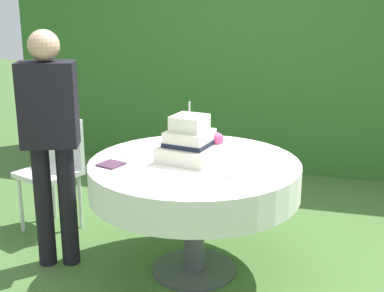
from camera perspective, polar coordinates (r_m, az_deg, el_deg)
The scene contains 10 objects.
ground_plane at distance 3.71m, azimuth 0.25°, elevation -13.16°, with size 20.00×20.00×0.00m, color #476B33.
foliage_hedge at distance 5.71m, azimuth 6.79°, elevation 8.91°, with size 5.18×0.57×2.22m, color #336628.
cake_table at distance 3.44m, azimuth 0.26°, elevation -3.53°, with size 1.36×1.36×0.77m.
wedding_cake at distance 3.40m, azimuth -0.17°, elevation 0.35°, with size 0.40×0.40×0.38m.
serving_plate_near at distance 3.51m, azimuth -6.46°, elevation -1.12°, with size 0.10×0.10×0.01m, color white.
serving_plate_far at distance 3.16m, azimuth 4.70°, elevation -3.06°, with size 0.15×0.15×0.01m, color white.
serving_plate_left at distance 3.90m, azimuth 1.15°, elevation 0.75°, with size 0.14×0.14×0.01m, color white.
napkin_stack at distance 3.37m, azimuth -8.67°, elevation -1.96°, with size 0.14×0.14×0.01m, color #4C2D47.
garden_chair at distance 4.29m, azimuth -14.38°, elevation -1.70°, with size 0.52×0.52×0.89m.
standing_person at distance 3.58m, azimuth -14.94°, elevation 1.23°, with size 0.41×0.31×1.60m.
Camera 1 is at (0.84, -3.13, 1.82)m, focal length 49.73 mm.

